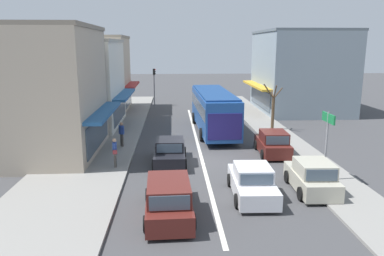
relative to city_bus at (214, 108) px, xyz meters
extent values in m
plane|color=#3F3F42|center=(-1.51, -7.73, -1.88)|extent=(140.00, 140.00, 0.00)
cube|color=silver|center=(-1.51, -3.73, -1.88)|extent=(0.20, 28.00, 0.01)
cube|color=gray|center=(-8.31, -1.73, -1.81)|extent=(5.20, 44.00, 0.14)
cube|color=gray|center=(4.69, -1.73, -1.82)|extent=(2.80, 44.00, 0.12)
cube|color=#B2A38E|center=(-11.71, -5.91, 1.97)|extent=(7.50, 8.17, 7.70)
cube|color=#23568E|center=(-7.51, -5.91, 0.82)|extent=(1.10, 7.52, 0.20)
cube|color=#425160|center=(-7.93, -5.91, -0.48)|extent=(0.06, 6.54, 1.80)
cube|color=gray|center=(-11.71, -5.91, 5.94)|extent=(7.66, 8.17, 0.24)
cube|color=silver|center=(-11.71, 2.45, 1.61)|extent=(7.99, 8.32, 6.98)
cube|color=#23568E|center=(-7.27, 2.45, 0.82)|extent=(1.10, 7.66, 0.20)
cube|color=#425160|center=(-7.69, 2.45, -0.48)|extent=(0.06, 6.66, 1.80)
cube|color=#A19D92|center=(-11.71, 2.45, 5.22)|extent=(8.15, 8.32, 0.24)
cube|color=#B2A38E|center=(-11.71, 10.29, 1.85)|extent=(7.59, 7.14, 7.46)
cube|color=maroon|center=(-7.46, 10.29, 0.82)|extent=(1.10, 6.57, 0.20)
cube|color=#425160|center=(-7.88, 10.29, -0.48)|extent=(0.06, 5.71, 1.80)
cube|color=gray|center=(-11.71, 10.29, 5.70)|extent=(7.75, 7.14, 0.24)
cube|color=#84939E|center=(9.99, 9.16, 2.12)|extent=(8.12, 10.11, 8.01)
cube|color=gold|center=(5.48, 9.16, 0.82)|extent=(1.10, 9.30, 0.20)
cube|color=#425160|center=(5.90, 9.16, -0.48)|extent=(0.06, 8.09, 1.80)
cube|color=slate|center=(9.99, 9.16, 6.25)|extent=(8.28, 10.11, 0.24)
cube|color=#1E4C99|center=(0.00, 0.01, -0.12)|extent=(2.80, 10.86, 2.70)
cube|color=#425160|center=(0.00, 0.01, 0.28)|extent=(2.82, 10.43, 0.90)
cube|color=navy|center=(0.15, -5.42, -0.32)|extent=(2.25, 0.12, 1.76)
cube|color=navy|center=(0.00, 0.01, 1.29)|extent=(2.65, 10.00, 0.12)
cylinder|color=black|center=(-1.34, 3.32, -1.40)|extent=(0.29, 0.97, 0.96)
cylinder|color=black|center=(1.16, 3.39, -1.40)|extent=(0.29, 0.97, 0.96)
cylinder|color=black|center=(-1.17, -2.99, -1.40)|extent=(0.29, 0.97, 0.96)
cylinder|color=black|center=(1.33, -2.92, -1.40)|extent=(0.29, 0.97, 0.96)
cube|color=#561E19|center=(-3.45, -14.88, -1.36)|extent=(1.91, 4.56, 0.76)
cube|color=#561E19|center=(-3.44, -15.23, -0.64)|extent=(1.73, 2.65, 0.68)
cube|color=#425160|center=(-3.49, -13.91, -0.64)|extent=(1.51, 0.11, 0.58)
cube|color=#425160|center=(-3.40, -16.55, -0.64)|extent=(1.48, 0.11, 0.54)
cylinder|color=black|center=(-4.38, -13.56, -1.57)|extent=(0.20, 0.63, 0.62)
cylinder|color=black|center=(-2.62, -13.50, -1.57)|extent=(0.20, 0.63, 0.62)
cylinder|color=black|center=(-4.29, -16.26, -1.57)|extent=(0.20, 0.63, 0.62)
cylinder|color=black|center=(-2.53, -16.20, -1.57)|extent=(0.20, 0.63, 0.62)
cube|color=silver|center=(0.33, -13.13, -1.37)|extent=(1.84, 4.25, 0.72)
cube|color=silver|center=(0.32, -13.23, -0.71)|extent=(1.61, 1.84, 0.60)
cube|color=#425160|center=(0.35, -12.31, -0.71)|extent=(1.44, 0.10, 0.51)
cube|color=#425160|center=(0.30, -14.15, -0.71)|extent=(1.41, 0.10, 0.48)
cylinder|color=black|center=(-0.50, -11.85, -1.57)|extent=(0.20, 0.62, 0.62)
cylinder|color=black|center=(1.22, -11.90, -1.57)|extent=(0.20, 0.62, 0.62)
cylinder|color=black|center=(-0.57, -14.37, -1.57)|extent=(0.20, 0.62, 0.62)
cylinder|color=black|center=(1.15, -14.41, -1.57)|extent=(0.20, 0.62, 0.62)
cube|color=black|center=(-3.42, -8.02, -1.37)|extent=(1.80, 4.23, 0.72)
cube|color=black|center=(-3.42, -8.12, -0.71)|extent=(1.59, 1.83, 0.60)
cube|color=#425160|center=(-3.40, -7.20, -0.71)|extent=(1.44, 0.09, 0.51)
cube|color=#425160|center=(-3.44, -9.04, -0.71)|extent=(1.40, 0.09, 0.48)
cylinder|color=black|center=(-4.26, -6.75, -1.57)|extent=(0.19, 0.62, 0.62)
cylinder|color=black|center=(-2.54, -6.78, -1.57)|extent=(0.19, 0.62, 0.62)
cylinder|color=black|center=(-4.30, -9.27, -1.57)|extent=(0.19, 0.62, 0.62)
cylinder|color=black|center=(-2.58, -9.30, -1.57)|extent=(0.19, 0.62, 0.62)
cube|color=#B7B29E|center=(3.24, -12.67, -1.36)|extent=(1.76, 3.75, 0.76)
cube|color=#B7B29E|center=(3.23, -12.97, -0.66)|extent=(1.58, 1.95, 0.64)
cube|color=#425160|center=(3.26, -12.00, -0.66)|extent=(1.40, 0.11, 0.54)
cube|color=#425160|center=(3.20, -13.94, -0.66)|extent=(1.37, 0.10, 0.51)
cylinder|color=black|center=(2.46, -11.53, -1.57)|extent=(0.20, 0.63, 0.62)
cylinder|color=black|center=(4.10, -11.59, -1.57)|extent=(0.20, 0.63, 0.62)
cylinder|color=black|center=(2.38, -13.75, -1.57)|extent=(0.20, 0.63, 0.62)
cylinder|color=black|center=(4.02, -13.81, -1.57)|extent=(0.20, 0.63, 0.62)
cube|color=#561E19|center=(3.02, -6.54, -1.36)|extent=(1.78, 3.76, 0.76)
cube|color=#561E19|center=(3.01, -6.84, -0.66)|extent=(1.59, 1.96, 0.64)
cube|color=#425160|center=(3.05, -5.87, -0.66)|extent=(1.40, 0.11, 0.54)
cube|color=#425160|center=(2.97, -7.81, -0.66)|extent=(1.37, 0.11, 0.51)
cylinder|color=black|center=(2.25, -5.40, -1.57)|extent=(0.20, 0.63, 0.62)
cylinder|color=black|center=(3.88, -5.46, -1.57)|extent=(0.20, 0.63, 0.62)
cylinder|color=black|center=(2.16, -7.62, -1.57)|extent=(0.20, 0.63, 0.62)
cylinder|color=black|center=(3.80, -7.68, -1.57)|extent=(0.20, 0.63, 0.62)
cylinder|color=gray|center=(-5.26, 13.42, 0.22)|extent=(0.12, 0.12, 4.20)
cube|color=black|center=(-5.26, 13.42, 1.97)|extent=(0.24, 0.24, 0.68)
sphere|color=red|center=(-5.12, 13.42, 2.20)|extent=(0.13, 0.13, 0.13)
sphere|color=black|center=(-5.12, 13.42, 1.98)|extent=(0.13, 0.13, 0.13)
sphere|color=black|center=(-5.12, 13.42, 1.76)|extent=(0.13, 0.13, 0.13)
cylinder|color=gray|center=(4.30, -11.60, -0.08)|extent=(0.10, 0.10, 3.60)
cube|color=#19753D|center=(4.30, -11.62, 1.42)|extent=(0.08, 1.40, 0.44)
cube|color=white|center=(4.34, -11.62, 1.42)|extent=(0.01, 1.10, 0.10)
cylinder|color=brown|center=(4.77, 0.01, -0.57)|extent=(0.24, 0.24, 2.62)
cylinder|color=brown|center=(4.77, 0.34, 1.05)|extent=(0.10, 0.74, 0.68)
cylinder|color=brown|center=(5.10, 0.01, 1.16)|extent=(0.74, 0.10, 0.90)
cylinder|color=brown|center=(4.77, -0.34, 1.29)|extent=(0.10, 0.77, 1.15)
cylinder|color=brown|center=(4.36, 0.01, 1.32)|extent=(0.90, 0.10, 1.20)
cylinder|color=#4C4742|center=(-6.46, -8.90, -1.32)|extent=(0.14, 0.14, 0.84)
cylinder|color=#4C4742|center=(-6.44, -9.08, -1.32)|extent=(0.14, 0.14, 0.84)
cube|color=#3351A8|center=(-6.45, -8.99, -0.62)|extent=(0.26, 0.38, 0.56)
sphere|color=tan|center=(-6.45, -8.99, -0.22)|extent=(0.22, 0.22, 0.22)
cylinder|color=#3351A8|center=(-6.47, -8.75, -0.62)|extent=(0.09, 0.09, 0.54)
cylinder|color=#3351A8|center=(-6.42, -9.22, -0.62)|extent=(0.09, 0.09, 0.54)
cube|color=maroon|center=(-6.40, -9.29, -0.80)|extent=(0.25, 0.12, 0.22)
cylinder|color=#4C4742|center=(-6.59, -4.67, -1.32)|extent=(0.14, 0.14, 0.84)
cylinder|color=#4C4742|center=(-6.69, -4.52, -1.32)|extent=(0.14, 0.14, 0.84)
cube|color=#3351A8|center=(-6.64, -4.60, -0.62)|extent=(0.39, 0.42, 0.56)
sphere|color=#9E7051|center=(-6.64, -4.60, -0.22)|extent=(0.22, 0.22, 0.22)
cylinder|color=#3351A8|center=(-6.50, -4.79, -0.62)|extent=(0.09, 0.09, 0.54)
cylinder|color=#3351A8|center=(-6.78, -4.40, -0.62)|extent=(0.09, 0.09, 0.54)
camera|label=1|loc=(-3.27, -29.00, 4.85)|focal=35.00mm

